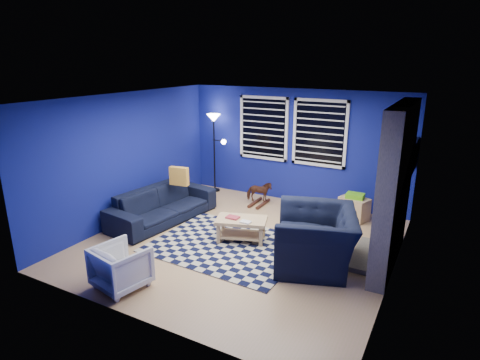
# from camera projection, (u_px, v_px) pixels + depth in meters

# --- Properties ---
(floor) EXTENTS (5.00, 5.00, 0.00)m
(floor) POSITION_uv_depth(u_px,v_px,m) (241.00, 243.00, 7.04)
(floor) COLOR tan
(floor) RESTS_ON ground
(ceiling) EXTENTS (5.00, 5.00, 0.00)m
(ceiling) POSITION_uv_depth(u_px,v_px,m) (241.00, 98.00, 6.31)
(ceiling) COLOR white
(ceiling) RESTS_ON wall_back
(wall_back) EXTENTS (5.00, 0.00, 5.00)m
(wall_back) POSITION_uv_depth(u_px,v_px,m) (295.00, 147.00, 8.78)
(wall_back) COLOR navy
(wall_back) RESTS_ON floor
(wall_left) EXTENTS (0.00, 5.00, 5.00)m
(wall_left) POSITION_uv_depth(u_px,v_px,m) (128.00, 157.00, 7.82)
(wall_left) COLOR navy
(wall_left) RESTS_ON floor
(wall_right) EXTENTS (0.00, 5.00, 5.00)m
(wall_right) POSITION_uv_depth(u_px,v_px,m) (400.00, 199.00, 5.54)
(wall_right) COLOR navy
(wall_right) RESTS_ON floor
(fireplace) EXTENTS (0.65, 2.00, 2.50)m
(fireplace) POSITION_uv_depth(u_px,v_px,m) (394.00, 191.00, 6.04)
(fireplace) COLOR gray
(fireplace) RESTS_ON floor
(window_left) EXTENTS (1.17, 0.06, 1.42)m
(window_left) POSITION_uv_depth(u_px,v_px,m) (263.00, 128.00, 8.99)
(window_left) COLOR black
(window_left) RESTS_ON wall_back
(window_right) EXTENTS (1.17, 0.06, 1.42)m
(window_right) POSITION_uv_depth(u_px,v_px,m) (320.00, 133.00, 8.39)
(window_right) COLOR black
(window_right) RESTS_ON wall_back
(tv) EXTENTS (0.07, 1.00, 0.58)m
(tv) POSITION_uv_depth(u_px,v_px,m) (413.00, 157.00, 7.20)
(tv) COLOR black
(tv) RESTS_ON wall_right
(rug) EXTENTS (2.57, 2.09, 0.02)m
(rug) POSITION_uv_depth(u_px,v_px,m) (228.00, 245.00, 6.93)
(rug) COLOR black
(rug) RESTS_ON floor
(sofa) EXTENTS (2.36, 1.18, 0.66)m
(sofa) POSITION_uv_depth(u_px,v_px,m) (163.00, 205.00, 7.92)
(sofa) COLOR black
(sofa) RESTS_ON floor
(armchair_big) EXTENTS (1.67, 1.56, 0.88)m
(armchair_big) POSITION_uv_depth(u_px,v_px,m) (316.00, 238.00, 6.19)
(armchair_big) COLOR black
(armchair_big) RESTS_ON floor
(armchair_bent) EXTENTS (0.79, 0.81, 0.62)m
(armchair_bent) POSITION_uv_depth(u_px,v_px,m) (121.00, 267.00, 5.61)
(armchair_bent) COLOR gray
(armchair_bent) RESTS_ON floor
(rocking_horse) EXTENTS (0.45, 0.60, 0.46)m
(rocking_horse) POSITION_uv_depth(u_px,v_px,m) (259.00, 192.00, 8.78)
(rocking_horse) COLOR #412215
(rocking_horse) RESTS_ON floor
(coffee_table) EXTENTS (0.99, 0.76, 0.44)m
(coffee_table) POSITION_uv_depth(u_px,v_px,m) (241.00, 225.00, 7.04)
(coffee_table) COLOR tan
(coffee_table) RESTS_ON rug
(cabinet) EXTENTS (0.63, 0.52, 0.54)m
(cabinet) POSITION_uv_depth(u_px,v_px,m) (354.00, 208.00, 8.00)
(cabinet) COLOR tan
(cabinet) RESTS_ON floor
(floor_lamp) EXTENTS (0.51, 0.31, 1.87)m
(floor_lamp) POSITION_uv_depth(u_px,v_px,m) (214.00, 129.00, 9.36)
(floor_lamp) COLOR black
(floor_lamp) RESTS_ON floor
(throw_pillow) EXTENTS (0.40, 0.17, 0.37)m
(throw_pillow) POSITION_uv_depth(u_px,v_px,m) (179.00, 176.00, 8.01)
(throw_pillow) COLOR gold
(throw_pillow) RESTS_ON sofa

